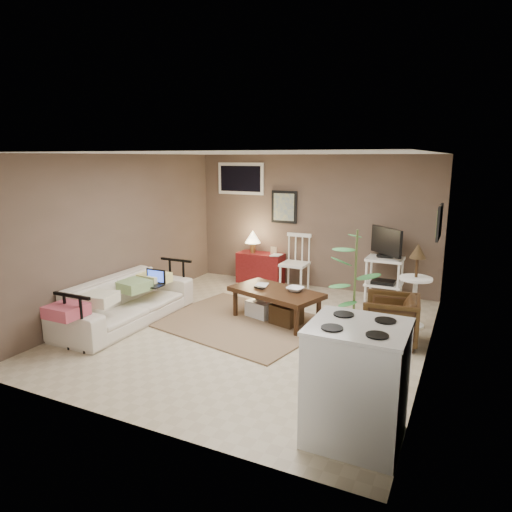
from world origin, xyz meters
The scene contains 20 objects.
floor centered at (0.00, 0.00, 0.00)m, with size 5.00×5.00×0.00m, color #C1B293.
art_back centered at (-0.55, 2.48, 1.45)m, with size 0.50×0.03×0.60m, color black.
art_right centered at (2.23, 1.05, 1.52)m, with size 0.03×0.60×0.45m, color black.
window centered at (-1.45, 2.48, 1.95)m, with size 0.96×0.03×0.60m, color white.
rug centered at (-0.29, 0.20, 0.01)m, with size 2.29×1.83×0.02m, color #85634D.
coffee_table centered at (0.14, 0.48, 0.28)m, with size 1.47×1.05×0.50m.
sofa centered at (-1.80, -0.48, 0.43)m, with size 2.20×0.64×0.86m, color beige.
sofa_pillows centered at (-1.75, -0.73, 0.53)m, with size 0.42×2.09×0.15m, color beige, non-canonical shape.
sofa_end_rails centered at (-1.67, -0.48, 0.37)m, with size 0.59×2.20×0.74m, color black, non-canonical shape.
laptop centered at (-1.59, -0.10, 0.56)m, with size 0.34×0.25×0.23m.
red_console centered at (-0.95, 2.28, 0.35)m, with size 0.87×0.39×1.00m.
spindle_chair centered at (-0.19, 2.13, 0.47)m, with size 0.46×0.46×1.01m.
tv_stand centered at (1.38, 2.13, 0.66)m, with size 0.58×0.55×1.24m.
side_table centered at (1.98, 1.13, 0.74)m, with size 0.45×0.45×1.19m.
armchair centered at (1.78, 0.41, 0.34)m, with size 0.67×0.62×0.69m, color black.
potted_plant centered at (1.57, -0.78, 0.88)m, with size 0.42×0.42×1.66m.
stove centered at (1.86, -1.84, 0.51)m, with size 0.79×0.74×1.04m.
bowl centered at (0.41, 0.55, 0.60)m, with size 0.24×0.06×0.24m, color #321E0D.
book_table centered at (-0.22, 0.57, 0.60)m, with size 0.18×0.02×0.24m, color #321E0D.
book_console centered at (-0.67, 2.19, 0.70)m, with size 0.18×0.02×0.25m, color #321E0D.
Camera 1 is at (2.60, -5.35, 2.36)m, focal length 32.00 mm.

